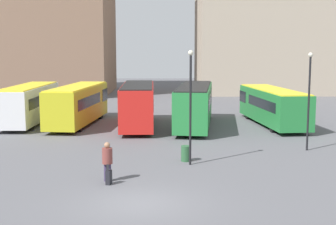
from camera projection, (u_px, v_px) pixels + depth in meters
ground_plane at (139, 203)px, 18.42m from camera, size 160.00×160.00×0.00m
bus_0 at (29, 103)px, 38.05m from camera, size 2.69×10.04×3.11m
bus_1 at (78, 103)px, 37.66m from camera, size 3.58×10.65×3.13m
bus_2 at (138, 104)px, 36.32m from camera, size 2.59×9.77×3.35m
bus_3 at (195, 104)px, 36.53m from camera, size 3.84×11.29×3.25m
bus_4 at (272, 105)px, 37.49m from camera, size 3.54×10.84×2.90m
traveler at (107, 158)px, 21.37m from camera, size 0.59×0.59×1.83m
suitcase at (109, 177)px, 20.97m from camera, size 0.29×0.36×0.95m
lamp_post_0 at (190, 99)px, 24.16m from camera, size 0.28×0.28×5.99m
lamp_post_1 at (309, 94)px, 27.67m from camera, size 0.28×0.28×5.85m
trash_bin at (186, 153)px, 25.34m from camera, size 0.52×0.52×0.85m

